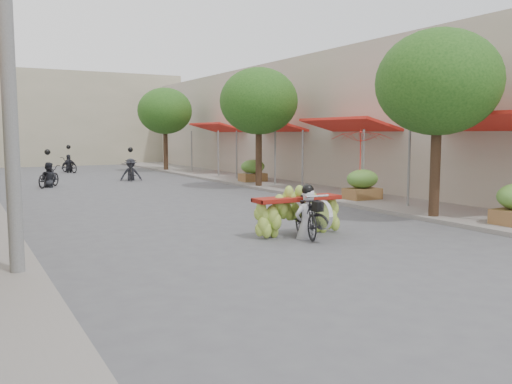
% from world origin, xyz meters
% --- Properties ---
extents(ground, '(120.00, 120.00, 0.00)m').
position_xyz_m(ground, '(0.00, 0.00, 0.00)').
color(ground, '#515156').
rests_on(ground, ground).
extents(sidewalk_right, '(4.00, 60.00, 0.12)m').
position_xyz_m(sidewalk_right, '(7.00, 15.00, 0.06)').
color(sidewalk_right, gray).
rests_on(sidewalk_right, ground).
extents(shophouse_row_right, '(9.77, 40.00, 6.00)m').
position_xyz_m(shophouse_row_right, '(11.99, 14.00, 3.00)').
color(shophouse_row_right, '#B0A292').
rests_on(shophouse_row_right, ground).
extents(far_building, '(20.00, 6.00, 7.00)m').
position_xyz_m(far_building, '(0.00, 38.00, 3.50)').
color(far_building, tan).
rests_on(far_building, ground).
extents(utility_pole_near, '(0.60, 0.24, 8.00)m').
position_xyz_m(utility_pole_near, '(-5.40, 3.00, 4.03)').
color(utility_pole_near, slate).
rests_on(utility_pole_near, ground).
extents(street_tree_near, '(3.40, 3.40, 5.25)m').
position_xyz_m(street_tree_near, '(5.40, 4.00, 3.78)').
color(street_tree_near, '#3A2719').
rests_on(street_tree_near, ground).
extents(street_tree_mid, '(3.40, 3.40, 5.25)m').
position_xyz_m(street_tree_mid, '(5.40, 14.00, 3.78)').
color(street_tree_mid, '#3A2719').
rests_on(street_tree_mid, ground).
extents(street_tree_far, '(3.40, 3.40, 5.25)m').
position_xyz_m(street_tree_far, '(5.40, 26.00, 3.78)').
color(street_tree_far, '#3A2719').
rests_on(street_tree_far, ground).
extents(produce_crate_mid, '(1.20, 0.88, 1.16)m').
position_xyz_m(produce_crate_mid, '(6.20, 8.00, 0.71)').
color(produce_crate_mid, brown).
rests_on(produce_crate_mid, ground).
extents(produce_crate_far, '(1.20, 0.88, 1.16)m').
position_xyz_m(produce_crate_far, '(6.20, 16.00, 0.71)').
color(produce_crate_far, brown).
rests_on(produce_crate_far, ground).
extents(banana_motorbike, '(2.21, 1.85, 2.12)m').
position_xyz_m(banana_motorbike, '(0.83, 3.75, 0.71)').
color(banana_motorbike, black).
rests_on(banana_motorbike, ground).
extents(market_umbrella, '(2.41, 2.41, 1.96)m').
position_xyz_m(market_umbrella, '(6.08, 7.93, 2.58)').
color(market_umbrella, red).
rests_on(market_umbrella, ground).
extents(pedestrian, '(0.94, 0.75, 1.67)m').
position_xyz_m(pedestrian, '(6.03, 15.99, 0.96)').
color(pedestrian, white).
rests_on(pedestrian, ground).
extents(bg_motorbike_a, '(1.50, 1.78, 1.95)m').
position_xyz_m(bg_motorbike_a, '(-2.62, 18.97, 0.73)').
color(bg_motorbike_a, black).
rests_on(bg_motorbike_a, ground).
extents(bg_motorbike_b, '(1.16, 1.99, 1.95)m').
position_xyz_m(bg_motorbike_b, '(1.59, 20.59, 0.82)').
color(bg_motorbike_b, black).
rests_on(bg_motorbike_b, ground).
extents(bg_motorbike_c, '(1.10, 1.79, 1.95)m').
position_xyz_m(bg_motorbike_c, '(-0.17, 27.82, 0.78)').
color(bg_motorbike_c, black).
rests_on(bg_motorbike_c, ground).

